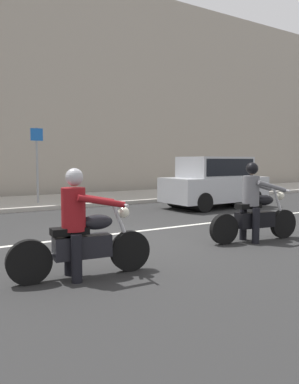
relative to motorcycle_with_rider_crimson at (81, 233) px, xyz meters
name	(u,v)px	position (x,y,z in m)	size (l,w,h in m)	color
ground_plane	(143,240)	(2.13, 1.75, -0.64)	(80.00, 80.00, 0.00)	#2A2A2A
sidewalk_slab	(33,202)	(2.13, 9.75, -0.57)	(40.00, 4.40, 0.14)	#A8A399
building_facade	(8,82)	(2.13, 13.15, 4.53)	(40.00, 1.40, 10.34)	#A89E8E
lane_marking_stripe	(115,234)	(1.94, 2.65, -0.64)	(18.00, 0.14, 0.01)	silver
motorcycle_with_rider_crimson	(81,233)	(0.00, 0.00, 0.00)	(2.10, 0.71, 1.57)	black
motorcycle_with_rider_gray	(255,209)	(4.01, 0.40, 0.02)	(2.15, 0.74, 1.64)	black
parked_hatchback_silver	(215,181)	(7.22, 5.14, 0.29)	(3.75, 1.76, 1.80)	#B2B5BA
street_sign_post	(37,158)	(2.03, 8.79, 1.13)	(0.44, 0.08, 2.70)	gray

